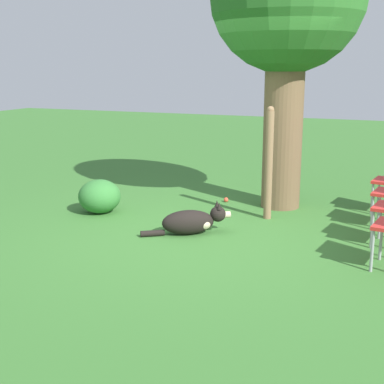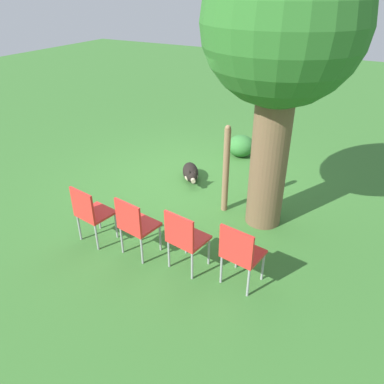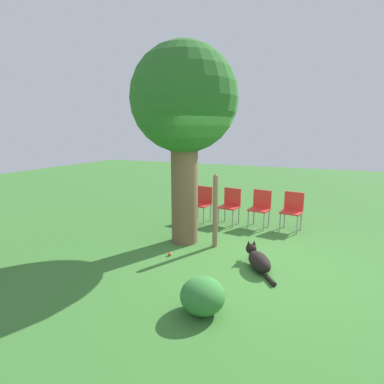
# 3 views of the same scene
# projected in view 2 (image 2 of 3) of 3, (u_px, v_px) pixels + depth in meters

# --- Properties ---
(ground_plane) EXTENTS (30.00, 30.00, 0.00)m
(ground_plane) POSITION_uv_depth(u_px,v_px,m) (191.00, 185.00, 6.93)
(ground_plane) COLOR #38702D
(oak_tree) EXTENTS (2.06, 2.06, 3.89)m
(oak_tree) POSITION_uv_depth(u_px,v_px,m) (283.00, 33.00, 4.56)
(oak_tree) COLOR brown
(oak_tree) RESTS_ON ground_plane
(dog) EXTENTS (0.93, 0.69, 0.38)m
(dog) POSITION_uv_depth(u_px,v_px,m) (191.00, 173.00, 7.03)
(dog) COLOR black
(dog) RESTS_ON ground_plane
(fence_post) EXTENTS (0.10, 0.10, 1.46)m
(fence_post) POSITION_uv_depth(u_px,v_px,m) (226.00, 169.00, 5.84)
(fence_post) COLOR #846647
(fence_post) RESTS_ON ground_plane
(red_chair_0) EXTENTS (0.48, 0.50, 0.88)m
(red_chair_0) POSITION_uv_depth(u_px,v_px,m) (91.00, 211.00, 5.19)
(red_chair_0) COLOR red
(red_chair_0) RESTS_ON ground_plane
(red_chair_1) EXTENTS (0.48, 0.50, 0.88)m
(red_chair_1) POSITION_uv_depth(u_px,v_px,m) (135.00, 223.00, 4.93)
(red_chair_1) COLOR red
(red_chair_1) RESTS_ON ground_plane
(red_chair_2) EXTENTS (0.48, 0.50, 0.88)m
(red_chair_2) POSITION_uv_depth(u_px,v_px,m) (185.00, 237.00, 4.67)
(red_chair_2) COLOR red
(red_chair_2) RESTS_ON ground_plane
(red_chair_3) EXTENTS (0.48, 0.50, 0.88)m
(red_chair_3) POSITION_uv_depth(u_px,v_px,m) (240.00, 252.00, 4.41)
(red_chair_3) COLOR red
(red_chair_3) RESTS_ON ground_plane
(tennis_ball) EXTENTS (0.07, 0.07, 0.07)m
(tennis_ball) POSITION_uv_depth(u_px,v_px,m) (274.00, 196.00, 6.52)
(tennis_ball) COLOR #E54C33
(tennis_ball) RESTS_ON ground_plane
(low_shrub) EXTENTS (0.57, 0.57, 0.46)m
(low_shrub) POSITION_uv_depth(u_px,v_px,m) (241.00, 146.00, 8.00)
(low_shrub) COLOR #337533
(low_shrub) RESTS_ON ground_plane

